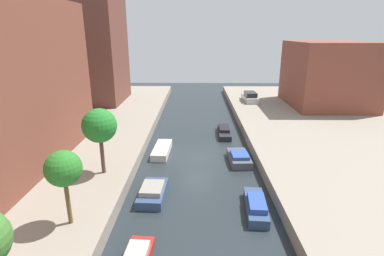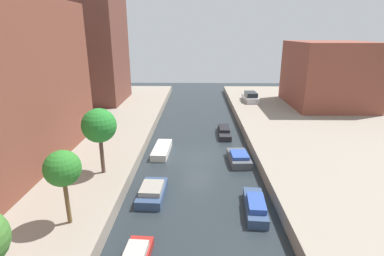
{
  "view_description": "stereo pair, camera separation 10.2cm",
  "coord_description": "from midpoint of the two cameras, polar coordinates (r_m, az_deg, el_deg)",
  "views": [
    {
      "loc": [
        -0.19,
        -25.07,
        10.86
      ],
      "look_at": [
        -0.58,
        3.79,
        1.61
      ],
      "focal_mm": 28.02,
      "sensor_mm": 36.0,
      "label": 1
    },
    {
      "loc": [
        -0.08,
        -25.07,
        10.86
      ],
      "look_at": [
        -0.58,
        3.79,
        1.61
      ],
      "focal_mm": 28.02,
      "sensor_mm": 36.0,
      "label": 2
    }
  ],
  "objects": [
    {
      "name": "moored_boat_right_2",
      "position": [
        26.58,
        9.03,
        -5.64
      ],
      "size": [
        1.84,
        3.64,
        0.93
      ],
      "color": "#4C5156",
      "rests_on": "ground_plane"
    },
    {
      "name": "moored_boat_right_3",
      "position": [
        33.31,
        6.24,
        -0.69
      ],
      "size": [
        1.35,
        4.57,
        0.88
      ],
      "color": "#232328",
      "rests_on": "ground_plane"
    },
    {
      "name": "moored_boat_left_2",
      "position": [
        21.18,
        -7.44,
        -11.98
      ],
      "size": [
        1.85,
        3.64,
        0.94
      ],
      "color": "#33476B",
      "rests_on": "ground_plane"
    },
    {
      "name": "low_block_right",
      "position": [
        45.97,
        24.56,
        9.3
      ],
      "size": [
        10.0,
        11.64,
        8.68
      ],
      "primitive_type": "cube",
      "color": "brown",
      "rests_on": "quay_right"
    },
    {
      "name": "moored_boat_left_3",
      "position": [
        28.31,
        -5.66,
        -4.17
      ],
      "size": [
        1.61,
        4.35,
        0.64
      ],
      "color": "beige",
      "rests_on": "ground_plane"
    },
    {
      "name": "apartment_tower_far",
      "position": [
        46.95,
        -19.86,
        18.77
      ],
      "size": [
        10.0,
        9.89,
        22.97
      ],
      "primitive_type": "cube",
      "color": "brown",
      "rests_on": "quay_left"
    },
    {
      "name": "quay_right",
      "position": [
        31.06,
        30.17,
        -4.24
      ],
      "size": [
        20.0,
        64.0,
        1.0
      ],
      "primitive_type": "cube",
      "color": "gray",
      "rests_on": "ground_plane"
    },
    {
      "name": "ground_plane",
      "position": [
        27.32,
        1.2,
        -5.66
      ],
      "size": [
        84.0,
        84.0,
        0.0
      ],
      "primitive_type": "plane",
      "color": "#232B30"
    },
    {
      "name": "street_tree_1",
      "position": [
        16.8,
        -23.26,
        -7.17
      ],
      "size": [
        1.89,
        1.89,
        4.17
      ],
      "color": "brown",
      "rests_on": "quay_left"
    },
    {
      "name": "parked_car",
      "position": [
        45.79,
        11.11,
        5.76
      ],
      "size": [
        1.94,
        4.77,
        1.42
      ],
      "color": "#B7B7BC",
      "rests_on": "quay_right"
    },
    {
      "name": "moored_boat_right_1",
      "position": [
        19.92,
        12.1,
        -14.32
      ],
      "size": [
        1.51,
        4.01,
        0.96
      ],
      "color": "#33476B",
      "rests_on": "ground_plane"
    },
    {
      "name": "street_tree_2",
      "position": [
        21.99,
        -17.13,
        0.38
      ],
      "size": [
        2.44,
        2.44,
        4.84
      ],
      "color": "brown",
      "rests_on": "quay_left"
    },
    {
      "name": "quay_left",
      "position": [
        30.93,
        -27.88,
        -3.96
      ],
      "size": [
        20.0,
        64.0,
        1.0
      ],
      "primitive_type": "cube",
      "color": "gray",
      "rests_on": "ground_plane"
    }
  ]
}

